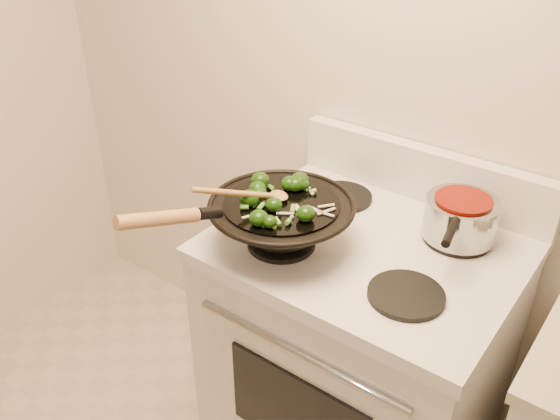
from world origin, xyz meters
The scene contains 5 objects.
stove centered at (-0.15, 1.17, 0.47)m, with size 0.78×0.67×1.08m.
wok centered at (-0.34, 1.02, 1.00)m, with size 0.38×0.61×0.24m.
stirfry centered at (-0.35, 1.03, 1.07)m, with size 0.26×0.26×0.04m.
wooden_spoon centered at (-0.38, 0.97, 1.08)m, with size 0.14×0.25×0.10m.
saucepan centered at (0.03, 1.32, 0.99)m, with size 0.19×0.30×0.11m.
Camera 1 is at (0.43, -0.01, 1.80)m, focal length 38.00 mm.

